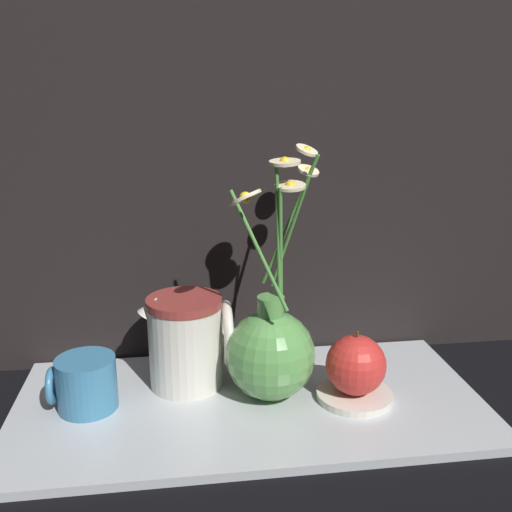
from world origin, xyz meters
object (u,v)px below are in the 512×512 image
yellow_mug (85,383)px  orange_fruit (356,365)px  ceramic_pitcher (188,337)px  vase_with_flowers (271,349)px

yellow_mug → orange_fruit: bearing=-4.2°
ceramic_pitcher → orange_fruit: size_ratio=1.57×
vase_with_flowers → yellow_mug: size_ratio=3.83×
vase_with_flowers → yellow_mug: vase_with_flowers is taller
vase_with_flowers → ceramic_pitcher: size_ratio=2.40×
yellow_mug → orange_fruit: (0.37, -0.03, 0.02)m
yellow_mug → orange_fruit: size_ratio=0.98×
yellow_mug → ceramic_pitcher: (0.14, 0.05, 0.04)m
vase_with_flowers → yellow_mug: bearing=179.6°
vase_with_flowers → orange_fruit: vase_with_flowers is taller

